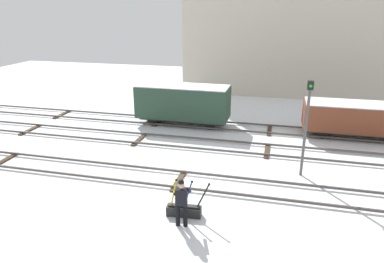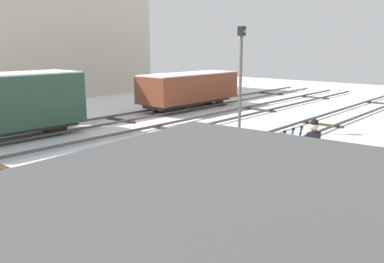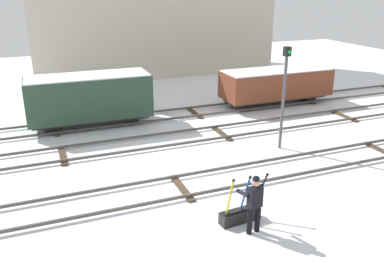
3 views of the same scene
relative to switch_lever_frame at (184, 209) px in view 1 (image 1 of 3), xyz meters
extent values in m
plane|color=white|center=(-0.90, 2.47, -0.25)|extent=(60.00, 60.00, 0.00)
cube|color=#4C4742|center=(-0.90, 1.75, -0.12)|extent=(44.00, 0.07, 0.10)
cube|color=#4C4742|center=(-0.90, 3.19, -0.12)|extent=(44.00, 0.07, 0.10)
cube|color=#423323|center=(-9.70, 2.47, -0.21)|extent=(0.24, 1.94, 0.08)
cube|color=#423323|center=(-0.90, 2.47, -0.21)|extent=(0.24, 1.94, 0.08)
cube|color=#4C4742|center=(-0.90, 6.05, -0.12)|extent=(44.00, 0.07, 0.10)
cube|color=#4C4742|center=(-0.90, 7.49, -0.12)|extent=(44.00, 0.07, 0.10)
cube|color=#423323|center=(-11.46, 6.77, -0.21)|extent=(0.24, 1.94, 0.08)
cube|color=#423323|center=(-4.42, 6.77, -0.21)|extent=(0.24, 1.94, 0.08)
cube|color=#423323|center=(2.62, 6.77, -0.21)|extent=(0.24, 1.94, 0.08)
cube|color=#4C4742|center=(-0.90, 9.38, -0.12)|extent=(44.00, 0.07, 0.10)
cube|color=#4C4742|center=(-0.90, 10.82, -0.12)|extent=(44.00, 0.07, 0.10)
cube|color=#423323|center=(-11.46, 10.10, -0.21)|extent=(0.24, 1.94, 0.08)
cube|color=#423323|center=(-4.42, 10.10, -0.21)|extent=(0.24, 1.94, 0.08)
cube|color=#423323|center=(2.62, 10.10, -0.21)|extent=(0.24, 1.94, 0.08)
cube|color=black|center=(-0.01, 0.00, -0.07)|extent=(1.27, 0.46, 0.36)
cube|color=black|center=(-0.01, 0.00, 0.14)|extent=(1.13, 0.29, 0.06)
cylinder|color=yellow|center=(-0.37, -0.03, 0.63)|extent=(0.26, 0.08, 1.04)
sphere|color=black|center=(-0.27, -0.02, 1.15)|extent=(0.09, 0.09, 0.09)
cylinder|color=#1E47B7|center=(0.13, 0.01, 0.62)|extent=(0.35, 0.08, 1.02)
sphere|color=black|center=(0.28, 0.02, 1.12)|extent=(0.09, 0.09, 0.09)
cylinder|color=black|center=(0.66, 0.05, 0.60)|extent=(0.48, 0.09, 0.98)
sphere|color=black|center=(0.87, 0.07, 1.08)|extent=(0.09, 0.09, 0.09)
cylinder|color=black|center=(-0.06, -0.64, 0.17)|extent=(0.15, 0.15, 0.82)
cylinder|color=black|center=(0.20, -0.62, 0.17)|extent=(0.15, 0.15, 0.82)
cube|color=black|center=(0.07, -0.63, 0.87)|extent=(0.40, 0.27, 0.58)
sphere|color=tan|center=(0.07, -0.63, 1.31)|extent=(0.22, 0.22, 0.22)
sphere|color=black|center=(0.07, -0.63, 1.40)|extent=(0.20, 0.20, 0.20)
cylinder|color=black|center=(-0.16, -0.38, 0.89)|extent=(0.15, 0.57, 0.21)
cylinder|color=black|center=(0.27, -0.39, 1.00)|extent=(0.15, 0.52, 0.40)
cylinder|color=#4C4C4C|center=(4.18, 4.37, 1.69)|extent=(0.12, 0.12, 3.87)
cube|color=black|center=(4.18, 4.37, 3.81)|extent=(0.24, 0.24, 0.36)
sphere|color=green|center=(4.18, 4.24, 3.81)|extent=(0.14, 0.14, 0.14)
cube|color=beige|center=(3.73, 21.37, 4.63)|extent=(17.74, 5.40, 9.75)
cube|color=#2D2B28|center=(-2.77, 10.10, 0.15)|extent=(5.45, 1.32, 0.20)
cube|color=#284233|center=(-2.77, 10.10, 1.23)|extent=(5.75, 2.16, 1.95)
cube|color=white|center=(-2.77, 10.10, 2.23)|extent=(5.63, 2.07, 0.06)
cylinder|color=black|center=(-4.64, 9.56, 0.10)|extent=(0.70, 0.11, 0.70)
cylinder|color=black|center=(-4.62, 10.70, 0.10)|extent=(0.70, 0.11, 0.70)
cylinder|color=black|center=(-0.92, 9.51, 0.10)|extent=(0.70, 0.11, 0.70)
cylinder|color=black|center=(-0.91, 10.65, 0.10)|extent=(0.70, 0.11, 0.70)
cube|color=#2D2B28|center=(7.59, 10.10, 0.15)|extent=(5.94, 1.30, 0.20)
cube|color=brown|center=(7.59, 10.10, 0.98)|extent=(6.25, 2.16, 1.44)
cube|color=white|center=(7.59, 10.10, 1.73)|extent=(6.13, 2.08, 0.06)
cylinder|color=black|center=(5.56, 9.51, 0.10)|extent=(0.70, 0.10, 0.70)
cylinder|color=black|center=(5.55, 10.69, 0.10)|extent=(0.70, 0.10, 0.70)
camera|label=1|loc=(2.89, -10.60, 6.81)|focal=33.18mm
camera|label=2|loc=(-9.05, -4.62, 3.25)|focal=37.06mm
camera|label=3|loc=(-5.04, -8.97, 6.30)|focal=37.86mm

